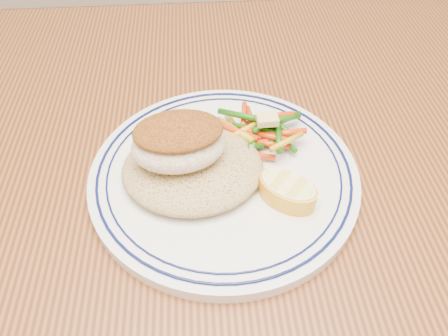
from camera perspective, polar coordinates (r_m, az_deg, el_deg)
dining_table at (r=0.56m, az=-1.43°, el=-9.49°), size 1.50×0.90×0.75m
plate at (r=0.49m, az=0.00°, el=-0.84°), size 0.30×0.30×0.02m
rice_pilaf at (r=0.47m, az=-4.12°, el=0.31°), size 0.15×0.14×0.03m
fish_fillet at (r=0.45m, az=-5.99°, el=3.41°), size 0.10×0.08×0.05m
vegetable_pile at (r=0.52m, az=4.62°, el=4.91°), size 0.11×0.09×0.03m
butter_pat at (r=0.50m, az=5.68°, el=6.34°), size 0.02×0.02×0.01m
lemon_wedge at (r=0.45m, az=8.30°, el=-2.87°), size 0.08×0.08×0.02m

